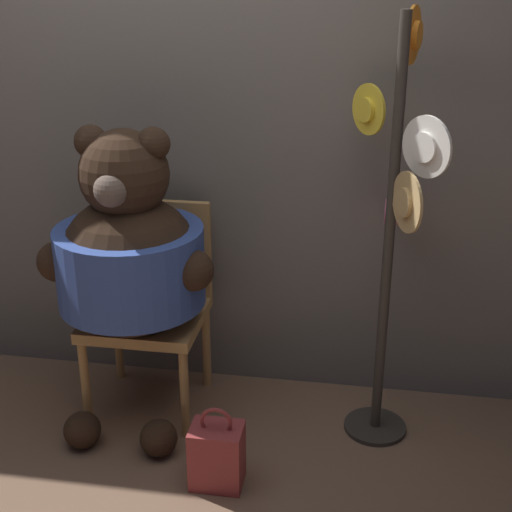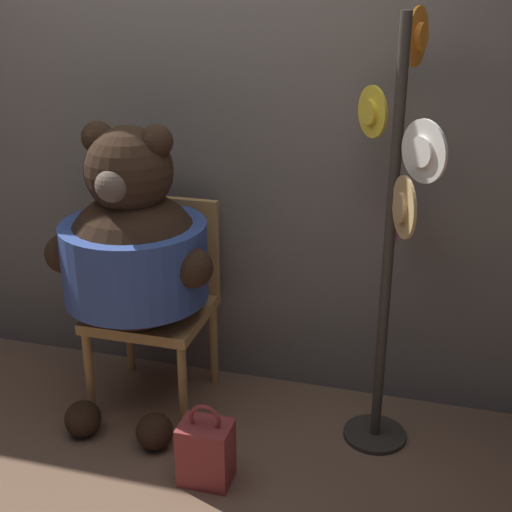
{
  "view_description": "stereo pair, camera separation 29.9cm",
  "coord_description": "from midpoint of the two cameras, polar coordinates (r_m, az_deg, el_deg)",
  "views": [
    {
      "loc": [
        0.81,
        -2.46,
        1.96
      ],
      "look_at": [
        0.36,
        0.27,
        0.83
      ],
      "focal_mm": 50.0,
      "sensor_mm": 36.0,
      "label": 1
    },
    {
      "loc": [
        1.1,
        -2.4,
        1.96
      ],
      "look_at": [
        0.36,
        0.27,
        0.83
      ],
      "focal_mm": 50.0,
      "sensor_mm": 36.0,
      "label": 2
    }
  ],
  "objects": [
    {
      "name": "wall_back",
      "position": [
        3.33,
        -1.56,
        11.06
      ],
      "size": [
        8.0,
        0.1,
        2.63
      ],
      "color": "#66605B",
      "rests_on": "ground_plane"
    },
    {
      "name": "handbag_on_ground",
      "position": [
        2.98,
        -1.06,
        -15.48
      ],
      "size": [
        0.21,
        0.16,
        0.36
      ],
      "color": "maroon",
      "rests_on": "ground_plane"
    },
    {
      "name": "chair",
      "position": [
        3.36,
        -5.39,
        -3.02
      ],
      "size": [
        0.52,
        0.49,
        0.96
      ],
      "color": "#B2844C",
      "rests_on": "ground_plane"
    },
    {
      "name": "teddy_bear",
      "position": [
        3.13,
        -7.08,
        0.27
      ],
      "size": [
        0.77,
        0.68,
        1.36
      ],
      "color": "black",
      "rests_on": "ground_plane"
    },
    {
      "name": "ground_plane",
      "position": [
        3.27,
        -4.94,
        -14.71
      ],
      "size": [
        14.0,
        14.0,
        0.0
      ],
      "primitive_type": "plane",
      "color": "brown"
    },
    {
      "name": "hat_display_rack",
      "position": [
        2.92,
        13.88,
        2.22
      ],
      "size": [
        0.38,
        0.54,
        1.82
      ],
      "color": "#332D28",
      "rests_on": "ground_plane"
    }
  ]
}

